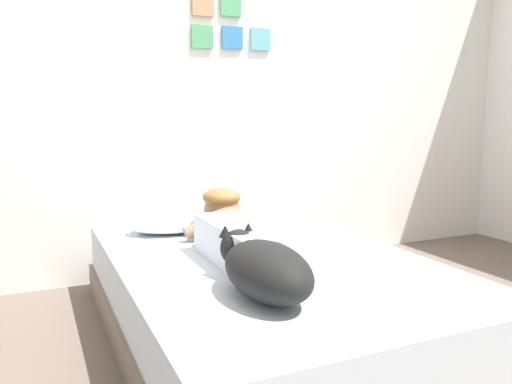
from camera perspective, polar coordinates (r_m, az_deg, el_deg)
The scene contains 8 objects.
ground_plane at distance 2.36m, azimuth 11.24°, elevation -17.58°, with size 13.45×13.45×0.00m, color #66564C.
back_wall at distance 3.46m, azimuth -3.09°, elevation 12.12°, with size 4.72×0.12×2.50m.
bed at distance 2.38m, azimuth 0.88°, elevation -11.98°, with size 1.35×2.05×0.40m.
pillow at distance 2.82m, azimuth -9.17°, elevation -3.42°, with size 0.52×0.32×0.11m, color silver.
person_lying at distance 2.31m, azimuth -0.77°, elevation -4.67°, with size 0.43×0.92×0.27m.
dog at distance 1.80m, azimuth 0.83°, elevation -8.61°, with size 0.26×0.57×0.21m.
coffee_cup at distance 2.72m, azimuth 0.48°, elevation -4.11°, with size 0.12×0.09×0.07m.
cell_phone at distance 2.38m, azimuth 3.84°, elevation -6.82°, with size 0.07×0.14×0.01m, color black.
Camera 1 is at (-1.26, -1.71, 1.03)m, focal length 34.97 mm.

